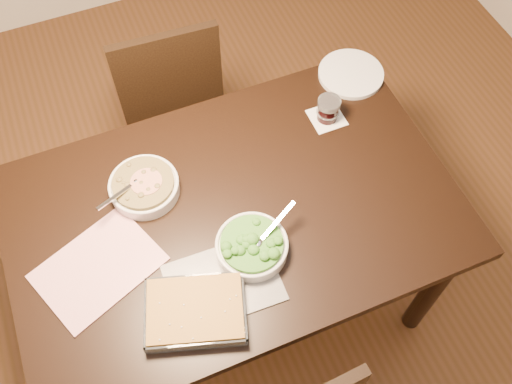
{
  "coord_description": "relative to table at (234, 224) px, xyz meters",
  "views": [
    {
      "loc": [
        -0.27,
        -0.84,
        2.3
      ],
      "look_at": [
        0.08,
        0.0,
        0.8
      ],
      "focal_mm": 40.0,
      "sensor_mm": 36.0,
      "label": 1
    }
  ],
  "objects": [
    {
      "name": "ground",
      "position": [
        0.0,
        0.0,
        -0.65
      ],
      "size": [
        4.0,
        4.0,
        0.0
      ],
      "primitive_type": "plane",
      "color": "#4B2D15",
      "rests_on": "ground"
    },
    {
      "name": "magazine_b",
      "position": [
        -0.12,
        -0.22,
        0.1
      ],
      "size": [
        0.33,
        0.24,
        0.01
      ],
      "primitive_type": "cube",
      "rotation": [
        0.0,
        0.0,
        -0.03
      ],
      "color": "#292931",
      "rests_on": "table"
    },
    {
      "name": "magazine_a",
      "position": [
        -0.44,
        -0.03,
        0.1
      ],
      "size": [
        0.41,
        0.36,
        0.01
      ],
      "primitive_type": "cube",
      "rotation": [
        0.0,
        0.0,
        0.38
      ],
      "color": "#B93552",
      "rests_on": "table"
    },
    {
      "name": "chair_far",
      "position": [
        0.01,
        0.79,
        -0.17
      ],
      "size": [
        0.43,
        0.43,
        0.88
      ],
      "rotation": [
        0.0,
        0.0,
        3.08
      ],
      "color": "black",
      "rests_on": "ground"
    },
    {
      "name": "baking_dish",
      "position": [
        -0.22,
        -0.28,
        0.12
      ],
      "size": [
        0.33,
        0.28,
        0.05
      ],
      "rotation": [
        0.0,
        0.0,
        -0.31
      ],
      "color": "silver",
      "rests_on": "table"
    },
    {
      "name": "stew_bowl",
      "position": [
        -0.23,
        0.17,
        0.13
      ],
      "size": [
        0.23,
        0.22,
        0.09
      ],
      "color": "silver",
      "rests_on": "table"
    },
    {
      "name": "broccoli_bowl",
      "position": [
        0.0,
        -0.15,
        0.13
      ],
      "size": [
        0.24,
        0.22,
        0.09
      ],
      "color": "silver",
      "rests_on": "table"
    },
    {
      "name": "table",
      "position": [
        0.0,
        0.0,
        0.0
      ],
      "size": [
        1.4,
        0.9,
        0.75
      ],
      "color": "black",
      "rests_on": "ground"
    },
    {
      "name": "wine_tumbler",
      "position": [
        0.43,
        0.22,
        0.14
      ],
      "size": [
        0.08,
        0.08,
        0.09
      ],
      "color": "black",
      "rests_on": "coaster"
    },
    {
      "name": "dinner_plate",
      "position": [
        0.6,
        0.36,
        0.1
      ],
      "size": [
        0.24,
        0.24,
        0.02
      ],
      "primitive_type": "cylinder",
      "color": "silver",
      "rests_on": "table"
    },
    {
      "name": "coaster",
      "position": [
        0.43,
        0.22,
        0.1
      ],
      "size": [
        0.11,
        0.11,
        0.0
      ],
      "primitive_type": "cube",
      "color": "white",
      "rests_on": "table"
    }
  ]
}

